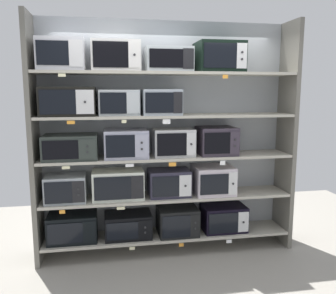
{
  "coord_description": "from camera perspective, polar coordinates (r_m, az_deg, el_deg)",
  "views": [
    {
      "loc": [
        -0.68,
        -3.89,
        1.87
      ],
      "look_at": [
        0.0,
        0.0,
        1.24
      ],
      "focal_mm": 37.71,
      "sensor_mm": 36.0,
      "label": 1
    }
  ],
  "objects": [
    {
      "name": "price_tag_0",
      "position": [
        4.06,
        -5.81,
        -16.0
      ],
      "size": [
        0.06,
        0.0,
        0.03
      ],
      "primitive_type": "cube",
      "color": "beige"
    },
    {
      "name": "price_tag_9",
      "position": [
        3.7,
        -15.43,
        3.85
      ],
      "size": [
        0.08,
        0.0,
        0.03
      ],
      "primitive_type": "cube",
      "color": "orange"
    },
    {
      "name": "microwave_17",
      "position": [
        3.96,
        0.11,
        13.94
      ],
      "size": [
        0.5,
        0.33,
        0.26
      ],
      "color": "#B2BBBE",
      "rests_on": "shelf_4"
    },
    {
      "name": "price_tag_13",
      "position": [
        3.88,
        9.26,
        11.17
      ],
      "size": [
        0.06,
        0.0,
        0.04
      ],
      "primitive_type": "cube",
      "color": "orange"
    },
    {
      "name": "price_tag_2",
      "position": [
        4.27,
        9.84,
        -14.8
      ],
      "size": [
        0.06,
        0.0,
        0.04
      ],
      "primitive_type": "cube",
      "color": "white"
    },
    {
      "name": "microwave_13",
      "position": [
        3.89,
        -7.93,
        7.13
      ],
      "size": [
        0.43,
        0.34,
        0.27
      ],
      "color": "#B2B9BD",
      "rests_on": "shelf_3"
    },
    {
      "name": "microwave_14",
      "position": [
        3.93,
        -1.19,
        7.27
      ],
      "size": [
        0.42,
        0.43,
        0.28
      ],
      "color": "#99A4AE",
      "rests_on": "shelf_3"
    },
    {
      "name": "microwave_5",
      "position": [
        4.02,
        -8.08,
        -5.98
      ],
      "size": [
        0.57,
        0.34,
        0.32
      ],
      "color": "silver",
      "rests_on": "shelf_1"
    },
    {
      "name": "microwave_4",
      "position": [
        4.05,
        -16.15,
        -6.38
      ],
      "size": [
        0.44,
        0.38,
        0.29
      ],
      "color": "#969EA4",
      "rests_on": "shelf_1"
    },
    {
      "name": "microwave_12",
      "position": [
        3.9,
        -15.81,
        7.11
      ],
      "size": [
        0.57,
        0.43,
        0.3
      ],
      "color": "black",
      "rests_on": "shelf_3"
    },
    {
      "name": "price_tag_3",
      "position": [
        3.91,
        -16.73,
        -10.02
      ],
      "size": [
        0.06,
        0.0,
        0.04
      ],
      "primitive_type": "cube",
      "color": "orange"
    },
    {
      "name": "price_tag_1",
      "position": [
        4.13,
        2.16,
        -15.54
      ],
      "size": [
        0.05,
        0.0,
        0.04
      ],
      "primitive_type": "cube",
      "color": "orange"
    },
    {
      "name": "price_tag_5",
      "position": [
        3.77,
        -16.18,
        -3.23
      ],
      "size": [
        0.08,
        0.0,
        0.03
      ],
      "primitive_type": "cube",
      "color": "beige"
    },
    {
      "name": "microwave_16",
      "position": [
        3.9,
        -8.44,
        14.31
      ],
      "size": [
        0.51,
        0.39,
        0.32
      ],
      "color": "silver",
      "rests_on": "shelf_4"
    },
    {
      "name": "microwave_3",
      "position": [
        4.38,
        8.99,
        -11.24
      ],
      "size": [
        0.51,
        0.36,
        0.3
      ],
      "color": "black",
      "rests_on": "shelf_0"
    },
    {
      "name": "shelf_0",
      "position": [
        4.29,
        -0.0,
        -13.98
      ],
      "size": [
        2.83,
        0.43,
        0.03
      ],
      "primitive_type": "cube",
      "color": "#ADA899",
      "rests_on": "ground"
    },
    {
      "name": "upright_left",
      "position": [
        4.0,
        -20.86,
        0.71
      ],
      "size": [
        0.05,
        0.43,
        2.66
      ],
      "primitive_type": "cube",
      "color": "#68645B",
      "rests_on": "ground"
    },
    {
      "name": "price_tag_6",
      "position": [
        3.76,
        -6.22,
        -2.99
      ],
      "size": [
        0.09,
        0.0,
        0.03
      ],
      "primitive_type": "cube",
      "color": "white"
    },
    {
      "name": "microwave_15",
      "position": [
        3.92,
        -16.82,
        14.06
      ],
      "size": [
        0.47,
        0.4,
        0.33
      ],
      "color": "silver",
      "rests_on": "shelf_4"
    },
    {
      "name": "price_tag_10",
      "position": [
        3.69,
        -7.12,
        4.11
      ],
      "size": [
        0.05,
        0.0,
        0.03
      ],
      "primitive_type": "cube",
      "color": "beige"
    },
    {
      "name": "microwave_8",
      "position": [
        3.95,
        -15.46,
        0.03
      ],
      "size": [
        0.57,
        0.41,
        0.26
      ],
      "color": "#2A312D",
      "rests_on": "shelf_2"
    },
    {
      "name": "price_tag_7",
      "position": [
        3.81,
        0.73,
        -2.82
      ],
      "size": [
        0.08,
        0.0,
        0.04
      ],
      "primitive_type": "cube",
      "color": "orange"
    },
    {
      "name": "microwave_0",
      "position": [
        4.19,
        -15.16,
        -12.42
      ],
      "size": [
        0.54,
        0.35,
        0.31
      ],
      "color": "black",
      "rests_on": "shelf_0"
    },
    {
      "name": "microwave_6",
      "position": [
        4.08,
        0.16,
        -5.78
      ],
      "size": [
        0.47,
        0.34,
        0.3
      ],
      "color": "#292738",
      "rests_on": "shelf_1"
    },
    {
      "name": "shelf_3",
      "position": [
        3.96,
        -0.0,
        5.04
      ],
      "size": [
        2.83,
        0.43,
        0.03
      ],
      "primitive_type": "cube",
      "color": "#ADA899"
    },
    {
      "name": "microwave_7",
      "position": [
        4.2,
        7.3,
        -5.27
      ],
      "size": [
        0.46,
        0.43,
        0.32
      ],
      "color": "#BEB2BC",
      "rests_on": "shelf_1"
    },
    {
      "name": "back_panel",
      "position": [
        4.21,
        -0.55,
        1.71
      ],
      "size": [
        3.03,
        0.04,
        2.66
      ],
      "primitive_type": "cube",
      "color": "#9EA3A8",
      "rests_on": "ground"
    },
    {
      "name": "microwave_2",
      "position": [
        4.24,
        1.52,
        -11.75
      ],
      "size": [
        0.46,
        0.41,
        0.32
      ],
      "color": "black",
      "rests_on": "shelf_0"
    },
    {
      "name": "price_tag_4",
      "position": [
        3.88,
        -7.62,
        -9.79
      ],
      "size": [
        0.09,
        0.0,
        0.03
      ],
      "primitive_type": "cube",
      "color": "beige"
    },
    {
      "name": "microwave_18",
      "position": [
        4.1,
        8.24,
        14.15
      ],
      "size": [
        0.51,
        0.44,
        0.33
      ],
      "color": "black",
      "rests_on": "shelf_4"
    },
    {
      "name": "shelf_4",
      "position": [
        3.95,
        -0.0,
        11.82
      ],
      "size": [
        2.83,
        0.43,
        0.03
      ],
      "primitive_type": "cube",
      "color": "#ADA899"
    },
    {
      "name": "microwave_1",
      "position": [
        4.18,
        -6.47,
        -12.43
      ],
      "size": [
        0.53,
        0.36,
        0.27
      ],
      "color": "black",
      "rests_on": "shelf_0"
    },
    {
      "name": "microwave_10",
      "position": [
        3.99,
        0.85,
        0.78
      ],
      "size": [
        0.45,
        0.36,
        0.31
      ],
      "color": "#BBBCBC",
      "rests_on": "shelf_2"
    },
    {
      "name": "price_tag_11",
      "position": [
        3.73,
        -0.24,
        4.12
      ],
      "size": [
        0.08,
        0.0,
        0.05
      ],
      "primitive_type": "cube",
      "color": "white"
    },
    {
      "name": "upright_right",
      "position": [
        4.46,
        18.61,
        1.64
      ],
      "size": [
        0.05,
        0.43,
        2.66
      ],
      "primitive_type": "cube",
      "color": "#68645B",
      "rests_on": "ground"
    },
    {
      "name": "shelf_1",
      "position": [
        4.13,
        -0.0,
        -8.0
      ],
      "size": [
        2.83,
        0.43,
        0.03
      ],
      "primitive_type": "cube",
      "color": "#ADA899"
    },
    {
      "name": "microwave_11",
      "position": [
        4.12,
        7.84,
        1.02
      ],
      "size": [
        0.43,
        0.4,
        0.32
      ],
      "color": "#332C37",
      "rests_on": "shelf_2"
    },
    {
      "name": "price_tag_8",
      "position": [
        3.96,
        8.82,
        -2.55
      ],
      "size": [
        0.06,
        0.0,
        0.05
      ],
      "primitive_type": "cube",
      "color": "white"
    },
    {
      "name": "shelf_2",
      "position": [
        4.02,
        -0.0,
        -1.62
      ],
      "size": [
        2.83,
        0.43,
        0.03
      ],
      "primitive_type": "cube",
      "color": "#ADA899"
    },
    {
      "name": "microwave_9",
      "position": [
        3.93,
        -6.83,
        0.57
      ],
      "size": [
        0.48,
        0.41,
        0.31
      ],
      "color": "#999BAF",
      "rests_on": "shelf_2"
    },
    {
      "name": "price_tag_12",
      "position": [
        3.69,
        -16.77,
        11.07
      ],
      "size": [
        0.07,
        0.0,
        0.03
      ],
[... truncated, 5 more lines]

